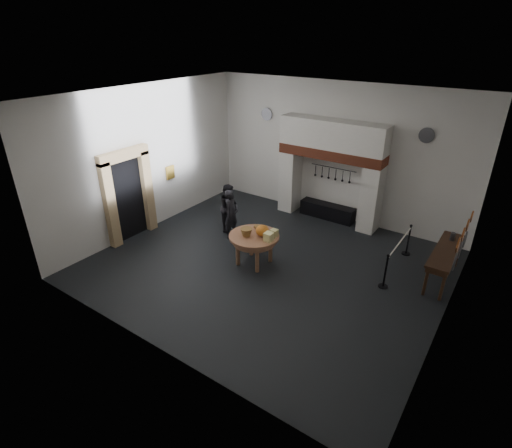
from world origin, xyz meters
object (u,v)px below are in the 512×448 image
Objects in this scene: visitor_near at (231,214)px; visitor_far at (229,207)px; iron_range at (327,211)px; side_table at (447,251)px; barrier_post_near at (385,272)px; barrier_post_far at (408,240)px; work_table at (254,236)px.

visitor_far is (-0.40, 0.40, -0.01)m from visitor_near.
iron_range is 0.86× the size of side_table.
visitor_near is 4.84m from barrier_post_near.
visitor_far is 5.25m from barrier_post_near.
barrier_post_far is at bearing -70.35° from visitor_near.
barrier_post_near is at bearing -44.70° from iron_range.
visitor_near reaches higher than side_table.
barrier_post_far is (0.00, 2.00, 0.00)m from barrier_post_near.
work_table is at bearing -139.08° from barrier_post_far.
visitor_far is at bearing 41.74° from visitor_near.
iron_range is 4.21m from barrier_post_near.
iron_range is at bearing 84.42° from work_table.
side_table is at bearing 25.03° from work_table.
visitor_far reaches higher than barrier_post_far.
side_table is (4.48, 2.09, 0.03)m from work_table.
work_table is at bearing -155.00° from visitor_far.
barrier_post_near is (4.83, 0.04, -0.34)m from visitor_near.
barrier_post_far is (-1.11, 0.83, -0.42)m from side_table.
barrier_post_near is at bearing -90.00° from barrier_post_far.
iron_range is 1.38× the size of work_table.
visitor_near reaches higher than visitor_far.
barrier_post_near is (3.37, 0.92, -0.39)m from work_table.
visitor_near is at bearing -165.64° from visitor_far.
barrier_post_far is (4.83, 2.04, -0.34)m from visitor_near.
iron_range is at bearing -71.46° from visitor_far.
side_table and barrier_post_far have the same top height.
barrier_post_far is at bearing -103.21° from visitor_far.
barrier_post_near is (2.99, -2.96, 0.20)m from iron_range.
side_table reaches higher than iron_range.
side_table is at bearing -81.70° from visitor_near.
iron_range is 3.14m from barrier_post_far.
visitor_near is 0.57m from visitor_far.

